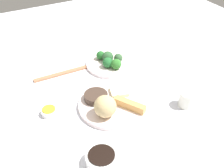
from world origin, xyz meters
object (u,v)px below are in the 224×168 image
at_px(main_plate, 112,105).
at_px(teacup, 187,99).
at_px(chopsticks_pair, 62,74).
at_px(broccoli_plate, 111,64).
at_px(soy_sauce_bowl, 102,159).
at_px(sauce_ramekin_hot_mustard, 49,112).

xyz_separation_m(main_plate, teacup, (0.24, -0.12, 0.02)).
bearing_deg(chopsticks_pair, broccoli_plate, -9.16).
bearing_deg(chopsticks_pair, main_plate, -72.07).
relative_size(broccoli_plate, chopsticks_pair, 0.94).
bearing_deg(broccoli_plate, chopsticks_pair, 170.84).
xyz_separation_m(soy_sauce_bowl, chopsticks_pair, (0.05, 0.49, -0.01)).
bearing_deg(broccoli_plate, sauce_ramekin_hot_mustard, -152.60).
distance_m(soy_sauce_bowl, sauce_ramekin_hot_mustard, 0.29).
relative_size(teacup, chopsticks_pair, 0.24).
height_order(broccoli_plate, sauce_ramekin_hot_mustard, sauce_ramekin_hot_mustard).
distance_m(soy_sauce_bowl, teacup, 0.40).
xyz_separation_m(teacup, chopsticks_pair, (-0.34, 0.41, -0.03)).
bearing_deg(soy_sauce_bowl, chopsticks_pair, 83.76).
height_order(main_plate, soy_sauce_bowl, soy_sauce_bowl).
height_order(main_plate, teacup, teacup).
bearing_deg(sauce_ramekin_hot_mustard, main_plate, -18.38).
xyz_separation_m(main_plate, soy_sauce_bowl, (-0.15, -0.21, 0.01)).
distance_m(main_plate, teacup, 0.27).
relative_size(broccoli_plate, sauce_ramekin_hot_mustard, 4.00).
distance_m(broccoli_plate, soy_sauce_bowl, 0.54).
bearing_deg(sauce_ramekin_hot_mustard, chopsticks_pair, 60.27).
distance_m(main_plate, chopsticks_pair, 0.30).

